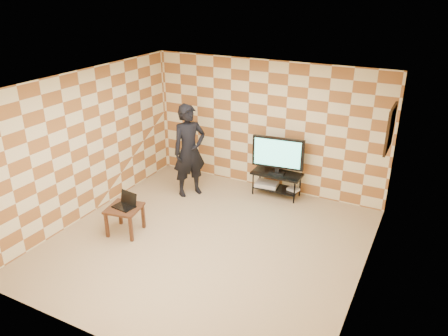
{
  "coord_description": "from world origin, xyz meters",
  "views": [
    {
      "loc": [
        3.13,
        -5.49,
        4.11
      ],
      "look_at": [
        0.0,
        0.6,
        1.15
      ],
      "focal_mm": 35.0,
      "sensor_mm": 36.0,
      "label": 1
    }
  ],
  "objects_px": {
    "tv_stand": "(277,179)",
    "tv": "(278,154)",
    "person": "(189,151)",
    "side_table": "(124,212)"
  },
  "relations": [
    {
      "from": "tv_stand",
      "to": "tv",
      "type": "xyz_separation_m",
      "value": [
        -0.0,
        -0.0,
        0.56
      ]
    },
    {
      "from": "person",
      "to": "tv",
      "type": "bearing_deg",
      "value": -30.29
    },
    {
      "from": "tv_stand",
      "to": "person",
      "type": "relative_size",
      "value": 0.53
    },
    {
      "from": "side_table",
      "to": "person",
      "type": "bearing_deg",
      "value": 83.25
    },
    {
      "from": "person",
      "to": "tv_stand",
      "type": "bearing_deg",
      "value": -30.21
    },
    {
      "from": "tv_stand",
      "to": "person",
      "type": "bearing_deg",
      "value": -155.51
    },
    {
      "from": "tv",
      "to": "side_table",
      "type": "height_order",
      "value": "tv"
    },
    {
      "from": "side_table",
      "to": "person",
      "type": "distance_m",
      "value": 1.93
    },
    {
      "from": "tv",
      "to": "person",
      "type": "distance_m",
      "value": 1.78
    },
    {
      "from": "tv_stand",
      "to": "side_table",
      "type": "distance_m",
      "value": 3.16
    }
  ]
}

